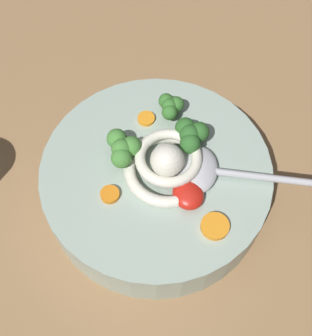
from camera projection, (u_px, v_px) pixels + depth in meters
table_slab at (127, 181)px, 56.87cm from camera, size 94.90×94.90×3.99cm
soup_bowl at (156, 181)px, 51.08cm from camera, size 25.95×25.95×6.07cm
noodle_pile at (167, 164)px, 47.29cm from camera, size 10.47×10.26×4.21cm
soup_spoon at (210, 171)px, 47.43cm from camera, size 11.66×16.54×1.60cm
chili_sauce_dollop at (188, 195)px, 45.99cm from camera, size 3.61×3.25×1.63cm
broccoli_floret_far at (123, 149)px, 47.22cm from camera, size 4.38×3.77×3.47cm
broccoli_floret_rear at (170, 106)px, 50.64cm from camera, size 3.53×3.04×2.79cm
broccoli_floret_right at (191, 135)px, 48.09cm from camera, size 4.47×3.84×3.53cm
carrot_slice_front at (110, 194)px, 46.56cm from camera, size 2.06×2.06×0.61cm
carrot_slice_beside_noodles at (146, 119)px, 51.60cm from camera, size 2.03×2.03×0.47cm
carrot_slice_center at (215, 226)px, 44.74cm from camera, size 2.95×2.95×0.65cm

